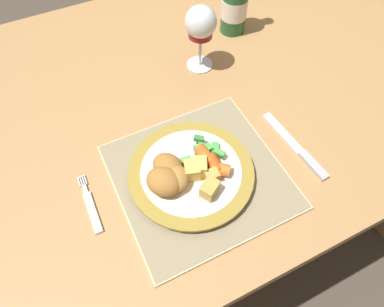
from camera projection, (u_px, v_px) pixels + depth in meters
The scene contains 11 objects.
ground_plane at pixel (177, 225), 1.37m from camera, with size 6.00×6.00×0.00m, color #4C4238.
dining_table at pixel (168, 121), 0.83m from camera, with size 1.58×0.87×0.74m.
placemat at pixel (199, 176), 0.64m from camera, with size 0.30×0.30×0.01m.
dinner_plate at pixel (191, 173), 0.63m from camera, with size 0.23×0.23×0.02m.
breaded_croquettes at pixel (168, 176), 0.60m from camera, with size 0.09×0.10×0.04m.
green_beans_pile at pixel (203, 152), 0.64m from camera, with size 0.09×0.07×0.02m.
glazed_carrots at pixel (214, 164), 0.62m from camera, with size 0.05×0.08×0.02m.
fork at pixel (91, 208), 0.61m from camera, with size 0.02×0.12×0.01m.
table_knife at pixel (299, 150), 0.68m from camera, with size 0.03×0.19×0.01m.
wine_glass at pixel (201, 25), 0.73m from camera, with size 0.07×0.07×0.15m.
roast_potatoes at pixel (203, 177), 0.60m from camera, with size 0.06×0.08×0.03m.
Camera 1 is at (-0.18, -0.50, 1.30)m, focal length 32.00 mm.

